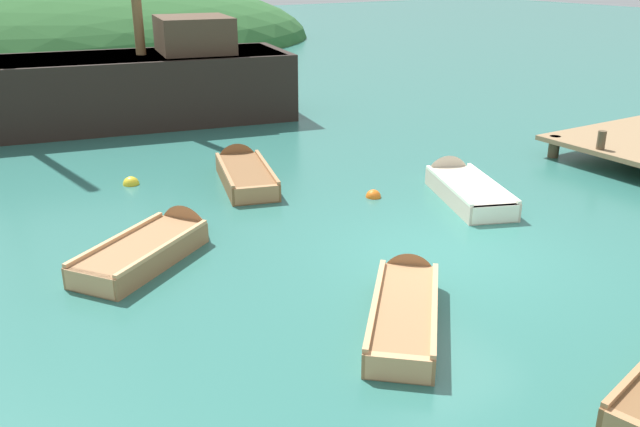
% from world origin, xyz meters
% --- Properties ---
extents(ground_plane, '(120.00, 120.00, 0.00)m').
position_xyz_m(ground_plane, '(0.00, 0.00, 0.00)').
color(ground_plane, '#2D6B60').
extents(sailing_ship, '(15.66, 6.05, 11.52)m').
position_xyz_m(sailing_ship, '(-2.90, 13.30, 0.82)').
color(sailing_ship, black).
rests_on(sailing_ship, ground).
extents(rowboat_near_dock, '(2.90, 3.11, 0.86)m').
position_xyz_m(rowboat_near_dock, '(-1.97, -1.25, 0.12)').
color(rowboat_near_dock, '#9E7047').
rests_on(rowboat_near_dock, ground).
extents(rowboat_outer_right, '(3.22, 2.67, 1.01)m').
position_xyz_m(rowboat_outer_right, '(-4.34, 2.72, 0.13)').
color(rowboat_outer_right, '#9E7047').
rests_on(rowboat_outer_right, ground).
extents(rowboat_outer_left, '(1.95, 3.54, 1.00)m').
position_xyz_m(rowboat_outer_left, '(-1.20, 5.82, 0.14)').
color(rowboat_outer_left, brown).
rests_on(rowboat_outer_left, ground).
extents(rowboat_far, '(2.22, 3.52, 1.02)m').
position_xyz_m(rowboat_far, '(2.41, 2.30, 0.13)').
color(rowboat_far, beige).
rests_on(rowboat_far, ground).
extents(buoy_orange, '(0.34, 0.34, 0.34)m').
position_xyz_m(buoy_orange, '(0.64, 3.13, 0.00)').
color(buoy_orange, orange).
rests_on(buoy_orange, ground).
extents(buoy_yellow, '(0.37, 0.37, 0.37)m').
position_xyz_m(buoy_yellow, '(-3.58, 6.79, 0.00)').
color(buoy_yellow, yellow).
rests_on(buoy_yellow, ground).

